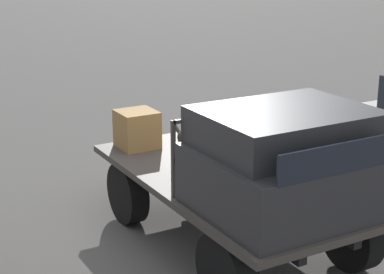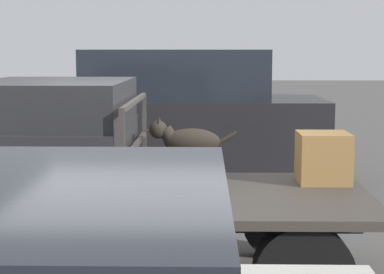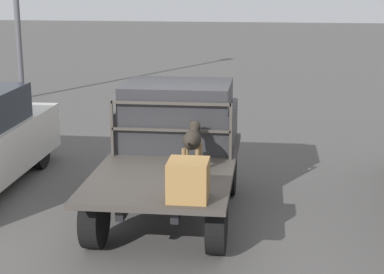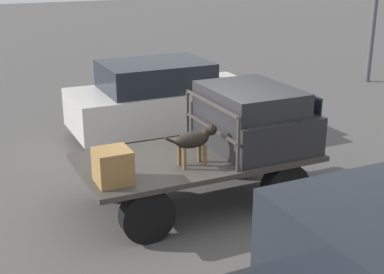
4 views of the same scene
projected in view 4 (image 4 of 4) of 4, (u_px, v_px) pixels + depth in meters
The scene contains 7 objects.
ground_plane at pixel (197, 203), 8.76m from camera, with size 80.00×80.00×0.00m, color #514F4C.
flatbed_truck at pixel (197, 169), 8.57m from camera, with size 3.73×1.92×0.84m.
truck_cab at pixel (254, 118), 8.75m from camera, with size 1.51×1.80×1.00m.
truck_headboard at pixel (211, 120), 8.41m from camera, with size 0.04×1.80×0.84m.
dog at pixel (195, 140), 7.96m from camera, with size 0.87×0.25×0.65m.
cargo_crate at pixel (113, 166), 7.39m from camera, with size 0.48×0.48×0.48m.
parked_sedan at pixel (162, 99), 11.84m from camera, with size 4.13×1.84×1.67m.
Camera 4 is at (-3.43, -7.16, 3.87)m, focal length 50.00 mm.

